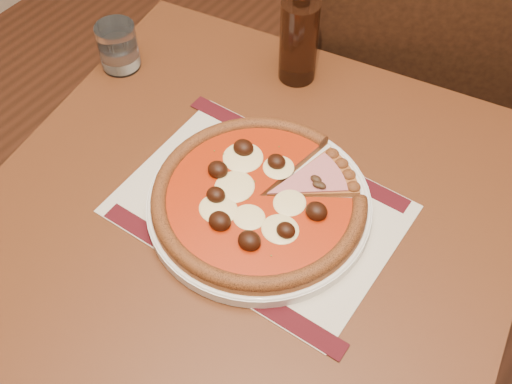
# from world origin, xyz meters

# --- Properties ---
(table) EXTENTS (0.92, 0.92, 0.75)m
(table) POSITION_xyz_m (-0.82, -0.47, 0.65)
(table) COLOR #5E2F16
(table) RESTS_ON ground
(chair_far) EXTENTS (0.59, 0.59, 0.95)m
(chair_far) POSITION_xyz_m (-0.81, 0.13, 0.54)
(chair_far) COLOR black
(chair_far) RESTS_ON ground
(placemat) EXTENTS (0.41, 0.30, 0.00)m
(placemat) POSITION_xyz_m (-0.81, -0.46, 0.75)
(placemat) COLOR beige
(placemat) RESTS_ON table
(plate) EXTENTS (0.34, 0.34, 0.02)m
(plate) POSITION_xyz_m (-0.81, -0.46, 0.76)
(plate) COLOR white
(plate) RESTS_ON placemat
(pizza) EXTENTS (0.32, 0.32, 0.04)m
(pizza) POSITION_xyz_m (-0.81, -0.46, 0.78)
(pizza) COLOR #A85D28
(pizza) RESTS_ON plate
(ham_slice) EXTENTS (0.11, 0.14, 0.02)m
(ham_slice) POSITION_xyz_m (-0.75, -0.38, 0.78)
(ham_slice) COLOR #A85D28
(ham_slice) RESTS_ON plate
(water_glass) EXTENTS (0.09, 0.09, 0.09)m
(water_glass) POSITION_xyz_m (-1.21, -0.34, 0.79)
(water_glass) COLOR white
(water_glass) RESTS_ON table
(bottle) EXTENTS (0.07, 0.07, 0.22)m
(bottle) POSITION_xyz_m (-0.93, -0.17, 0.84)
(bottle) COLOR black
(bottle) RESTS_ON table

